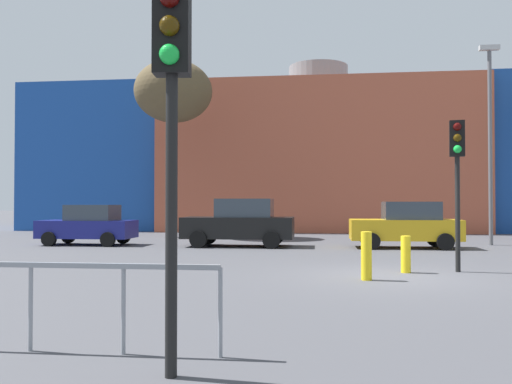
% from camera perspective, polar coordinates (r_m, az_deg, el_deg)
% --- Properties ---
extents(ground_plane, '(200.00, 200.00, 0.00)m').
position_cam_1_polar(ground_plane, '(13.13, 14.09, -8.67)').
color(ground_plane, '#47474C').
extents(building_backdrop, '(37.39, 12.37, 11.03)m').
position_cam_1_polar(building_backdrop, '(36.75, 6.66, 3.33)').
color(building_backdrop, '#B2563D').
rests_on(building_backdrop, ground_plane).
extents(parked_car_0, '(3.79, 1.87, 1.64)m').
position_cam_1_polar(parked_car_0, '(23.02, -17.38, -3.37)').
color(parked_car_0, navy).
rests_on(parked_car_0, ground_plane).
extents(parked_car_1, '(4.36, 2.14, 1.89)m').
position_cam_1_polar(parked_car_1, '(21.25, -1.70, -3.29)').
color(parked_car_1, black).
rests_on(parked_car_1, ground_plane).
extents(parked_car_2, '(4.08, 2.00, 1.77)m').
position_cam_1_polar(parked_car_2, '(21.28, 15.68, -3.40)').
color(parked_car_2, gold).
rests_on(parked_car_2, ground_plane).
extents(traffic_light_near_left, '(0.38, 0.38, 3.90)m').
position_cam_1_polar(traffic_light_near_left, '(5.49, -8.99, 10.91)').
color(traffic_light_near_left, black).
rests_on(traffic_light_near_left, ground_plane).
extents(traffic_light_island, '(0.40, 0.39, 3.79)m').
position_cam_1_polar(traffic_light_island, '(14.33, 20.64, 3.17)').
color(traffic_light_island, black).
rests_on(traffic_light_island, ground_plane).
extents(bare_tree_0, '(3.91, 3.91, 8.90)m').
position_cam_1_polar(bare_tree_0, '(27.65, -8.79, 10.39)').
color(bare_tree_0, brown).
rests_on(bare_tree_0, ground_plane).
extents(bollard_yellow_0, '(0.24, 0.24, 0.91)m').
position_cam_1_polar(bollard_yellow_0, '(13.80, 15.65, -6.40)').
color(bollard_yellow_0, yellow).
rests_on(bollard_yellow_0, ground_plane).
extents(bollard_yellow_1, '(0.24, 0.24, 1.08)m').
position_cam_1_polar(bollard_yellow_1, '(12.28, 11.67, -6.68)').
color(bollard_yellow_1, yellow).
rests_on(bollard_yellow_1, ground_plane).
extents(street_lamp, '(0.80, 0.24, 8.22)m').
position_cam_1_polar(street_lamp, '(24.09, 23.65, 5.88)').
color(street_lamp, '#59595E').
rests_on(street_lamp, ground_plane).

